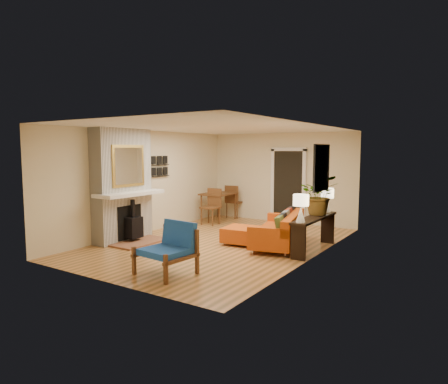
{
  "coord_description": "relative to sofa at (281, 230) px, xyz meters",
  "views": [
    {
      "loc": [
        4.97,
        -7.42,
        2.11
      ],
      "look_at": [
        0.0,
        0.2,
        1.15
      ],
      "focal_mm": 32.0,
      "sensor_mm": 36.0,
      "label": 1
    }
  ],
  "objects": [
    {
      "name": "console_table",
      "position": [
        0.77,
        -0.03,
        0.23
      ],
      "size": [
        0.34,
        1.85,
        0.72
      ],
      "color": "black",
      "rests_on": "ground"
    },
    {
      "name": "houseplant",
      "position": [
        0.76,
        0.26,
        0.81
      ],
      "size": [
        0.96,
        0.89,
        0.86
      ],
      "primitive_type": "imported",
      "rotation": [
        0.0,
        0.0,
        0.34
      ],
      "color": "#1E5919",
      "rests_on": "console_table"
    },
    {
      "name": "lamp_near",
      "position": [
        0.77,
        -0.79,
        0.72
      ],
      "size": [
        0.3,
        0.3,
        0.54
      ],
      "color": "white",
      "rests_on": "console_table"
    },
    {
      "name": "ottoman",
      "position": [
        -0.83,
        -0.32,
        -0.13
      ],
      "size": [
        0.83,
        0.83,
        0.38
      ],
      "color": "silver",
      "rests_on": "ground"
    },
    {
      "name": "room_shell",
      "position": [
        -0.7,
        2.12,
        0.89
      ],
      "size": [
        6.5,
        6.5,
        6.5
      ],
      "color": "tan",
      "rests_on": "ground"
    },
    {
      "name": "lamp_far",
      "position": [
        0.77,
        0.71,
        0.72
      ],
      "size": [
        0.3,
        0.3,
        0.54
      ],
      "color": "white",
      "rests_on": "console_table"
    },
    {
      "name": "blue_chair",
      "position": [
        -0.77,
        -2.81,
        0.13
      ],
      "size": [
        0.92,
        0.91,
        0.88
      ],
      "color": "brown",
      "rests_on": "ground"
    },
    {
      "name": "sofa",
      "position": [
        0.0,
        0.0,
        0.0
      ],
      "size": [
        1.32,
        2.16,
        0.79
      ],
      "color": "silver",
      "rests_on": "ground"
    },
    {
      "name": "fireplace",
      "position": [
        -3.31,
        -1.52,
        0.89
      ],
      "size": [
        1.09,
        1.68,
        2.6
      ],
      "color": "white",
      "rests_on": "ground"
    },
    {
      "name": "dining_table",
      "position": [
        -2.87,
        1.92,
        0.32
      ],
      "size": [
        0.84,
        1.9,
        1.02
      ],
      "color": "brown",
      "rests_on": "ground"
    }
  ]
}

